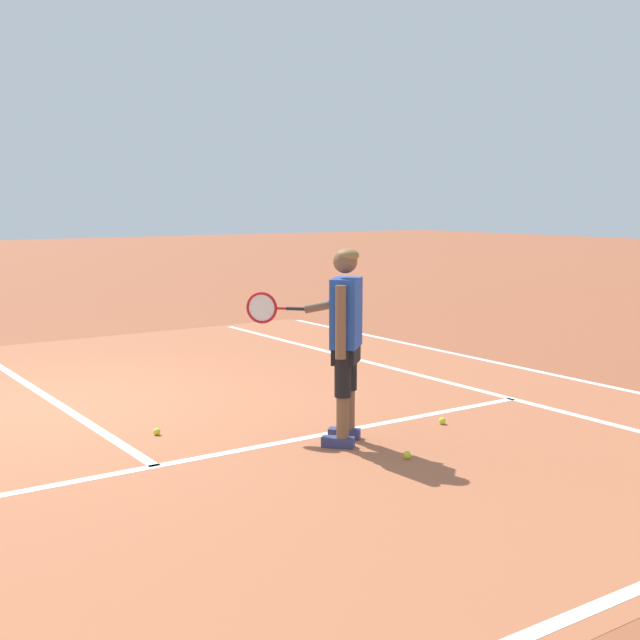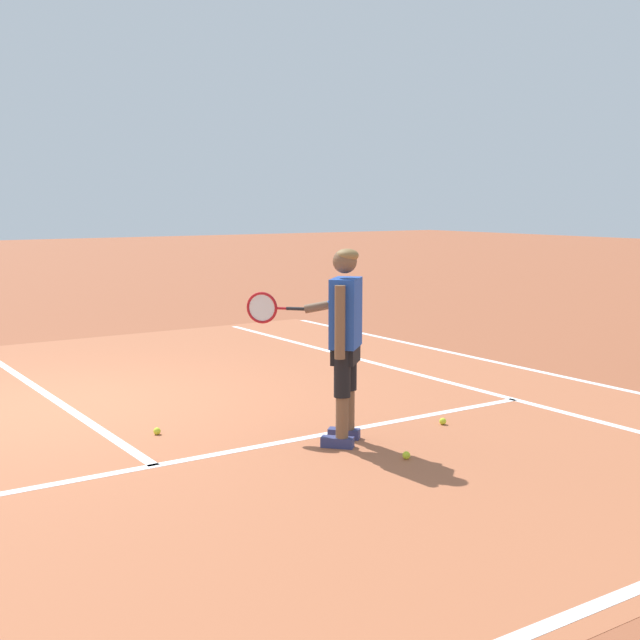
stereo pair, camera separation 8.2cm
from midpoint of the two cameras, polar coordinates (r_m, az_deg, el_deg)
The scene contains 10 objects.
ground_plane at distance 9.18m, azimuth -16.83°, elevation -5.59°, with size 80.00×80.00×0.00m, color #9E5133.
court_inner_surface at distance 8.26m, azimuth -14.81°, elevation -7.00°, with size 10.98×10.31×0.00m, color #B2603D.
line_service at distance 6.96m, azimuth -10.86°, elevation -9.70°, with size 8.23×0.10×0.01m, color white.
line_centre_service at distance 9.90m, azimuth -18.13°, elevation -4.64°, with size 0.10×6.40×0.01m, color white.
line_singles_right at distance 10.30m, azimuth 7.42°, elevation -3.82°, with size 0.10×9.91×0.01m, color white.
line_doubles_right at distance 11.24m, azimuth 12.72°, elevation -2.95°, with size 0.10×9.91×0.01m, color white.
tennis_player at distance 7.26m, azimuth 1.87°, elevation -0.83°, with size 0.71×1.17×1.71m.
tennis_ball_near_feet at distance 7.85m, azimuth -10.73°, elevation -7.44°, with size 0.07×0.07×0.07m, color #CCE02D.
tennis_ball_by_baseline at distance 8.14m, azimuth 8.64°, elevation -6.83°, with size 0.07×0.07×0.07m, color #CCE02D.
tennis_ball_mid_court at distance 7.05m, azimuth 6.23°, elevation -9.13°, with size 0.07×0.07×0.07m, color #CCE02D.
Camera 2 is at (-2.50, -8.59, 2.11)m, focal length 47.05 mm.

